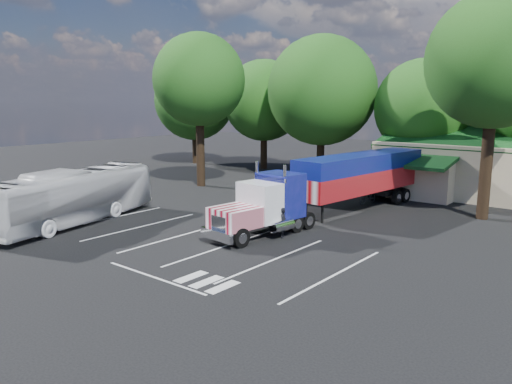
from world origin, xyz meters
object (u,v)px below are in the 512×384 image
Objects in this scene: bicycle at (368,197)px; woman at (283,223)px; semi_truck at (339,181)px; silver_sedan at (415,186)px; tour_bus at (73,197)px.

woman is at bearing -83.25° from bicycle.
semi_truck reaches higher than silver_sedan.
tour_bus is (-11.04, -16.00, 1.09)m from bicycle.
tour_bus is at bearing -120.30° from bicycle.
tour_bus reaches higher than silver_sedan.
bicycle is at bearing 158.25° from silver_sedan.
semi_truck reaches higher than tour_bus.
tour_bus is at bearing 138.70° from silver_sedan.
tour_bus reaches higher than woman.
tour_bus is at bearing -126.59° from semi_truck.
silver_sedan is at bearing 91.55° from semi_truck.
semi_truck is 9.56× the size of bicycle.
bicycle is 0.51× the size of silver_sedan.
woman is 0.83× the size of bicycle.
tour_bus is at bearing 89.05° from woman.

